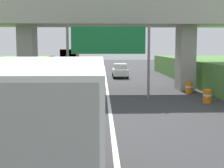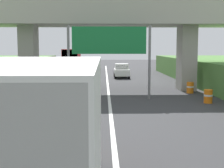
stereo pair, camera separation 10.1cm
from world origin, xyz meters
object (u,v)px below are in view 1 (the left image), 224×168
(construction_barrel_3, at_px, (207,96))
(construction_barrel_4, at_px, (189,87))
(car_white, at_px, (120,71))
(truck_orange, at_px, (42,141))
(truck_red, at_px, (70,59))
(overhead_highway_sign, at_px, (108,45))

(construction_barrel_3, bearing_deg, construction_barrel_4, 89.22)
(car_white, xyz_separation_m, construction_barrel_3, (4.74, -18.31, -0.40))
(car_white, bearing_deg, truck_orange, -95.78)
(truck_red, bearing_deg, construction_barrel_4, -63.30)
(overhead_highway_sign, distance_m, construction_barrel_4, 7.97)
(truck_orange, relative_size, car_white, 1.78)
(overhead_highway_sign, xyz_separation_m, truck_red, (-5.21, 26.41, -1.91))
(truck_orange, xyz_separation_m, construction_barrel_4, (8.18, 19.78, -1.47))
(car_white, bearing_deg, construction_barrel_4, -70.54)
(overhead_highway_sign, xyz_separation_m, construction_barrel_4, (6.59, 2.94, -3.38))
(overhead_highway_sign, relative_size, car_white, 1.43)
(truck_orange, relative_size, truck_red, 1.00)
(overhead_highway_sign, bearing_deg, truck_orange, -95.39)
(overhead_highway_sign, xyz_separation_m, construction_barrel_3, (6.52, -1.78, -3.38))
(overhead_highway_sign, xyz_separation_m, truck_orange, (-1.59, -16.83, -1.91))
(truck_orange, bearing_deg, truck_red, 94.79)
(overhead_highway_sign, height_order, truck_red, overhead_highway_sign)
(overhead_highway_sign, bearing_deg, car_white, 83.82)
(overhead_highway_sign, distance_m, truck_red, 26.98)
(truck_orange, xyz_separation_m, truck_red, (-3.62, 43.24, 0.00))
(truck_orange, distance_m, car_white, 33.55)
(car_white, distance_m, construction_barrel_4, 14.41)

